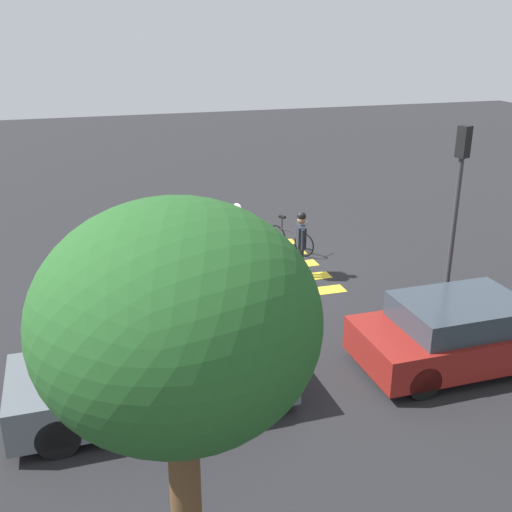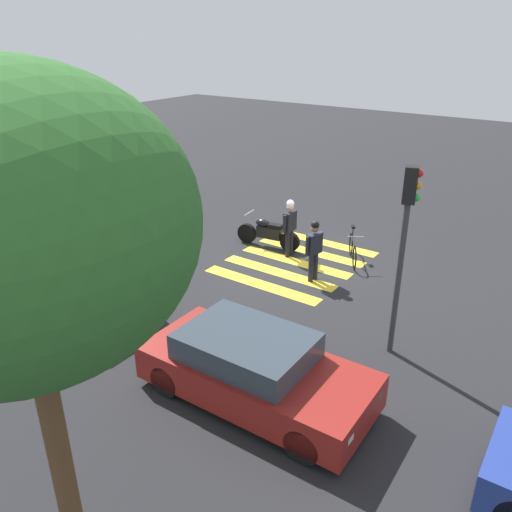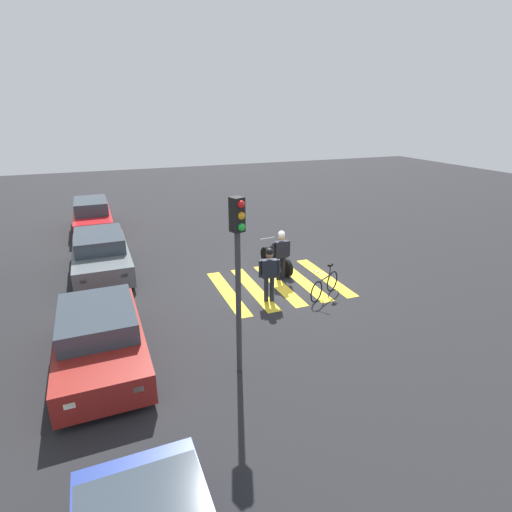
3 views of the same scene
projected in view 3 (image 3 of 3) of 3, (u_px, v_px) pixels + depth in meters
The scene contains 10 objects.
ground_plane at pixel (278, 284), 13.66m from camera, with size 60.00×60.00×0.00m, color #232326.
police_motorcycle at pixel (276, 258), 14.80m from camera, with size 2.12×0.62×1.03m.
leaning_bicycle at pixel (325, 285), 12.69m from camera, with size 0.90×1.48×1.00m.
officer_on_foot at pixel (281, 252), 13.73m from camera, with size 0.23×0.67×1.76m.
officer_by_motorcycle at pixel (269, 271), 12.18m from camera, with size 0.29×0.64×1.72m.
crosswalk_stripes at pixel (278, 284), 13.66m from camera, with size 3.55×4.05×0.01m.
car_maroon_wagon at pixel (100, 338), 9.32m from camera, with size 4.30×1.95×1.31m.
car_grey_coupe at pixel (101, 254), 14.54m from camera, with size 4.61×1.94×1.40m.
car_red_convertible at pixel (92, 216), 19.48m from camera, with size 4.55×1.75×1.48m.
traffic_light_pole at pixel (238, 260), 8.27m from camera, with size 0.36×0.31×3.99m.
Camera 3 is at (-11.37, 5.23, 5.62)m, focal length 28.33 mm.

